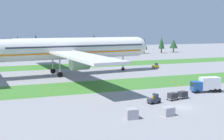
% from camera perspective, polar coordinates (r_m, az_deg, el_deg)
% --- Properties ---
extents(ground_plane, '(400.00, 400.00, 0.00)m').
position_cam_1_polar(ground_plane, '(57.18, 13.75, -7.17)').
color(ground_plane, gray).
extents(grass_strip_near, '(320.00, 15.88, 0.01)m').
position_cam_1_polar(grass_strip_near, '(78.89, 3.46, -2.74)').
color(grass_strip_near, '#3D752D').
rests_on(grass_strip_near, ground).
extents(grass_strip_far, '(320.00, 15.88, 0.01)m').
position_cam_1_polar(grass_strip_far, '(119.79, -4.94, 0.98)').
color(grass_strip_far, '#3D752D').
rests_on(grass_strip_far, ground).
extents(airliner, '(63.01, 77.92, 24.02)m').
position_cam_1_polar(airliner, '(94.42, -9.71, 4.22)').
color(airliner, silver).
rests_on(airliner, ground).
extents(baggage_tug, '(2.81, 1.79, 1.97)m').
position_cam_1_polar(baggage_tug, '(58.62, 8.41, -5.82)').
color(baggage_tug, '#2D333D').
rests_on(baggage_tug, ground).
extents(cargo_dolly_lead, '(2.46, 1.91, 1.55)m').
position_cam_1_polar(cargo_dolly_lead, '(61.88, 11.99, -5.07)').
color(cargo_dolly_lead, '#A3A3A8').
rests_on(cargo_dolly_lead, ground).
extents(cargo_dolly_second, '(2.46, 1.91, 1.55)m').
position_cam_1_polar(cargo_dolly_second, '(63.87, 13.88, -4.72)').
color(cargo_dolly_second, '#A3A3A8').
rests_on(cargo_dolly_second, ground).
extents(catering_truck, '(7.27, 3.58, 3.58)m').
position_cam_1_polar(catering_truck, '(71.49, 18.22, -2.68)').
color(catering_truck, '#1E4C8E').
rests_on(catering_truck, ground).
extents(pushback_tractor, '(2.73, 1.59, 1.97)m').
position_cam_1_polar(pushback_tractor, '(111.43, 8.67, 0.80)').
color(pushback_tractor, yellow).
rests_on(pushback_tractor, ground).
extents(ground_crew_marshaller, '(0.42, 0.43, 1.74)m').
position_cam_1_polar(ground_crew_marshaller, '(58.27, 8.16, -5.77)').
color(ground_crew_marshaller, black).
rests_on(ground_crew_marshaller, ground).
extents(uld_container_0, '(2.06, 1.67, 1.71)m').
position_cam_1_polar(uld_container_0, '(48.42, 3.89, -8.70)').
color(uld_container_0, '#A3A3A8').
rests_on(uld_container_0, ground).
extents(uld_container_1, '(2.18, 1.84, 1.50)m').
position_cam_1_polar(uld_container_1, '(51.04, 11.05, -8.07)').
color(uld_container_1, '#A3A3A8').
rests_on(uld_container_1, ground).
extents(taxiway_marker_0, '(0.44, 0.44, 0.68)m').
position_cam_1_polar(taxiway_marker_0, '(79.91, 16.19, -2.66)').
color(taxiway_marker_0, orange).
rests_on(taxiway_marker_0, ground).
extents(taxiway_marker_1, '(0.44, 0.44, 0.52)m').
position_cam_1_polar(taxiway_marker_1, '(82.02, 12.23, -2.31)').
color(taxiway_marker_1, orange).
rests_on(taxiway_marker_1, ground).
extents(taxiway_marker_2, '(0.44, 0.44, 0.55)m').
position_cam_1_polar(taxiway_marker_2, '(77.05, 13.19, -3.00)').
color(taxiway_marker_2, orange).
rests_on(taxiway_marker_2, ground).
extents(distant_tree_line, '(146.38, 10.50, 12.06)m').
position_cam_1_polar(distant_tree_line, '(161.75, -9.71, 5.09)').
color(distant_tree_line, '#4C3823').
rests_on(distant_tree_line, ground).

